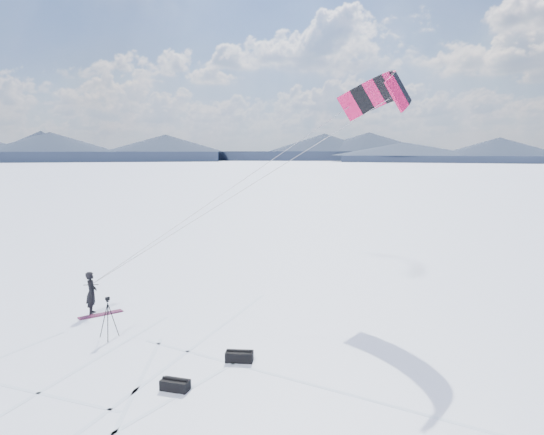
{
  "coord_description": "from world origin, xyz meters",
  "views": [
    {
      "loc": [
        4.4,
        -15.39,
        6.17
      ],
      "look_at": [
        4.98,
        5.28,
        3.57
      ],
      "focal_mm": 35.0,
      "sensor_mm": 36.0,
      "label": 1
    }
  ],
  "objects_px": {
    "tripod": "(108,312)",
    "gear_bag_b": "(175,385)",
    "snowkiter": "(92,314)",
    "gear_bag_a": "(239,356)",
    "snowboard": "(101,314)"
  },
  "relations": [
    {
      "from": "tripod",
      "to": "gear_bag_b",
      "type": "relative_size",
      "value": 1.73
    },
    {
      "from": "snowkiter",
      "to": "gear_bag_a",
      "type": "relative_size",
      "value": 1.93
    },
    {
      "from": "snowkiter",
      "to": "tripod",
      "type": "height_order",
      "value": "tripod"
    },
    {
      "from": "gear_bag_a",
      "to": "gear_bag_b",
      "type": "height_order",
      "value": "gear_bag_a"
    },
    {
      "from": "snowboard",
      "to": "gear_bag_b",
      "type": "relative_size",
      "value": 2.05
    },
    {
      "from": "gear_bag_a",
      "to": "gear_bag_b",
      "type": "xyz_separation_m",
      "value": [
        -1.6,
        -1.84,
        -0.01
      ]
    },
    {
      "from": "gear_bag_a",
      "to": "gear_bag_b",
      "type": "relative_size",
      "value": 1.04
    },
    {
      "from": "snowkiter",
      "to": "tripod",
      "type": "bearing_deg",
      "value": -162.51
    },
    {
      "from": "snowboard",
      "to": "gear_bag_a",
      "type": "height_order",
      "value": "gear_bag_a"
    },
    {
      "from": "tripod",
      "to": "snowkiter",
      "type": "bearing_deg",
      "value": 77.26
    },
    {
      "from": "gear_bag_a",
      "to": "tripod",
      "type": "bearing_deg",
      "value": 161.74
    },
    {
      "from": "snowboard",
      "to": "gear_bag_b",
      "type": "distance_m",
      "value": 7.48
    },
    {
      "from": "tripod",
      "to": "gear_bag_a",
      "type": "distance_m",
      "value": 4.9
    },
    {
      "from": "snowboard",
      "to": "gear_bag_a",
      "type": "distance_m",
      "value": 7.1
    },
    {
      "from": "gear_bag_b",
      "to": "gear_bag_a",
      "type": "bearing_deg",
      "value": 68.03
    }
  ]
}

